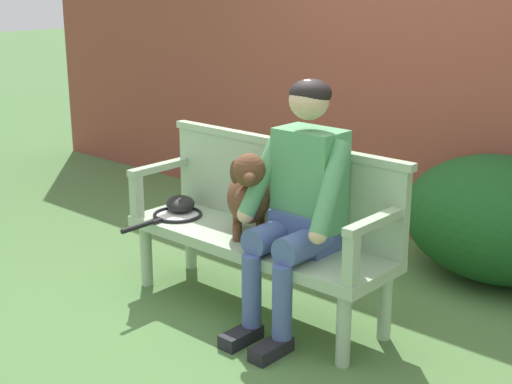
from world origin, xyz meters
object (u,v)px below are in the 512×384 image
object	(u,v)px
garden_bench	(256,247)
dog_on_bench	(249,193)
tennis_racket	(174,216)
baseball_glove	(180,204)
person_seated	(300,199)

from	to	relation	value
garden_bench	dog_on_bench	distance (m)	0.31
garden_bench	dog_on_bench	world-z (taller)	dog_on_bench
tennis_racket	baseball_glove	distance (m)	0.12
tennis_racket	baseball_glove	xyz separation A→B (m)	(-0.06, 0.10, 0.04)
baseball_glove	tennis_racket	bearing A→B (deg)	-21.03
person_seated	dog_on_bench	world-z (taller)	person_seated
person_seated	tennis_racket	world-z (taller)	person_seated
garden_bench	baseball_glove	xyz separation A→B (m)	(-0.63, 0.03, 0.10)
tennis_racket	baseball_glove	world-z (taller)	baseball_glove
tennis_racket	baseball_glove	size ratio (longest dim) A/B	2.56
garden_bench	baseball_glove	world-z (taller)	baseball_glove
person_seated	dog_on_bench	xyz separation A→B (m)	(-0.33, -0.02, -0.03)
dog_on_bench	baseball_glove	bearing A→B (deg)	174.65
dog_on_bench	tennis_racket	world-z (taller)	dog_on_bench
baseball_glove	garden_bench	bearing A→B (deg)	37.01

